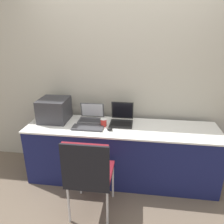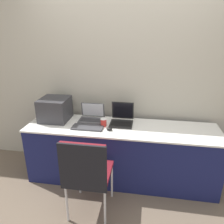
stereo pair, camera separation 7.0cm
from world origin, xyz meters
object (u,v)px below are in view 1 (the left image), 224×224
object	(u,v)px
laptop_left	(91,117)
laptop_right	(122,119)
external_keyboard	(88,128)
chair	(88,171)
printer	(54,109)
coffee_cup	(104,122)
mouse	(110,129)

from	to	relation	value
laptop_left	laptop_right	bearing A→B (deg)	-5.22
laptop_left	external_keyboard	distance (m)	0.27
laptop_right	chair	world-z (taller)	laptop_right
printer	laptop_left	distance (m)	0.50
chair	printer	bearing A→B (deg)	128.26
printer	laptop_right	xyz separation A→B (m)	(0.89, 0.03, -0.10)
external_keyboard	coffee_cup	xyz separation A→B (m)	(0.18, 0.10, 0.04)
coffee_cup	mouse	bearing A→B (deg)	-51.51
coffee_cup	chair	world-z (taller)	chair
laptop_right	external_keyboard	bearing A→B (deg)	-150.17
external_keyboard	laptop_right	bearing A→B (deg)	29.83
laptop_left	chair	size ratio (longest dim) A/B	0.34
laptop_right	coffee_cup	world-z (taller)	laptop_right
printer	external_keyboard	bearing A→B (deg)	-21.62
printer	external_keyboard	world-z (taller)	printer
mouse	printer	bearing A→B (deg)	164.28
laptop_right	coffee_cup	size ratio (longest dim) A/B	3.07
laptop_left	coffee_cup	xyz separation A→B (m)	(0.20, -0.17, 0.00)
printer	coffee_cup	distance (m)	0.69
coffee_cup	chair	bearing A→B (deg)	-92.32
laptop_right	laptop_left	bearing A→B (deg)	174.78
coffee_cup	mouse	distance (m)	0.16
printer	external_keyboard	size ratio (longest dim) A/B	0.98
mouse	chair	world-z (taller)	chair
laptop_left	mouse	size ratio (longest dim) A/B	4.66
mouse	chair	size ratio (longest dim) A/B	0.07
mouse	external_keyboard	bearing A→B (deg)	175.60
laptop_left	laptop_right	world-z (taller)	laptop_right
laptop_right	coffee_cup	distance (m)	0.25
printer	coffee_cup	size ratio (longest dim) A/B	3.77
external_keyboard	printer	bearing A→B (deg)	158.38
laptop_right	mouse	world-z (taller)	laptop_right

